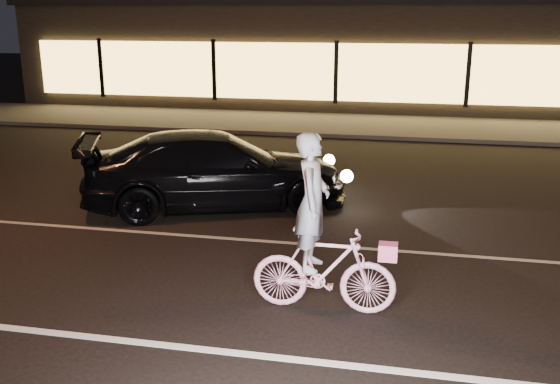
# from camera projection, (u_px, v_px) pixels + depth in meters

# --- Properties ---
(ground) EXTENTS (90.00, 90.00, 0.00)m
(ground) POSITION_uv_depth(u_px,v_px,m) (205.00, 290.00, 8.51)
(ground) COLOR black
(ground) RESTS_ON ground
(lane_stripe_near) EXTENTS (60.00, 0.12, 0.01)m
(lane_stripe_near) POSITION_uv_depth(u_px,v_px,m) (163.00, 345.00, 7.10)
(lane_stripe_near) COLOR silver
(lane_stripe_near) RESTS_ON ground
(lane_stripe_far) EXTENTS (60.00, 0.10, 0.01)m
(lane_stripe_far) POSITION_uv_depth(u_px,v_px,m) (243.00, 239.00, 10.39)
(lane_stripe_far) COLOR gray
(lane_stripe_far) RESTS_ON ground
(sidewalk) EXTENTS (30.00, 4.00, 0.12)m
(sidewalk) POSITION_uv_depth(u_px,v_px,m) (328.00, 124.00, 20.72)
(sidewalk) COLOR #383533
(sidewalk) RESTS_ON ground
(storefront) EXTENTS (25.40, 8.42, 4.20)m
(storefront) POSITION_uv_depth(u_px,v_px,m) (348.00, 50.00, 25.76)
(storefront) COLOR black
(storefront) RESTS_ON ground
(cyclist) EXTENTS (1.82, 0.63, 2.29)m
(cyclist) POSITION_uv_depth(u_px,v_px,m) (321.00, 250.00, 7.73)
(cyclist) COLOR #FF4C9A
(cyclist) RESTS_ON ground
(sedan) EXTENTS (5.43, 3.77, 1.46)m
(sedan) POSITION_uv_depth(u_px,v_px,m) (216.00, 170.00, 11.98)
(sedan) COLOR black
(sedan) RESTS_ON ground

